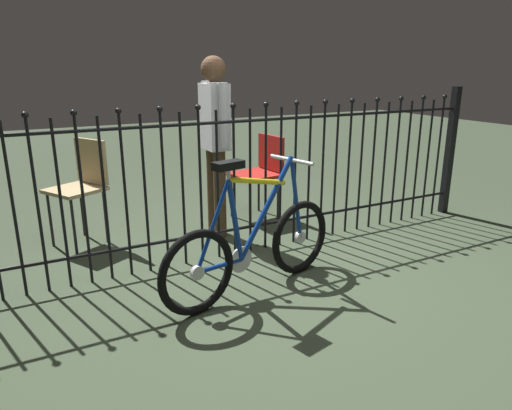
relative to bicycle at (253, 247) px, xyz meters
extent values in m
plane|color=#384531|center=(0.26, 0.01, -0.33)|extent=(20.00, 20.00, 0.00)
cylinder|color=black|center=(-1.40, 0.66, 0.27)|extent=(0.02, 0.02, 1.19)
cylinder|color=black|center=(-1.26, 0.66, 0.27)|extent=(0.02, 0.02, 1.19)
sphere|color=black|center=(-1.26, 0.66, 0.88)|extent=(0.05, 0.05, 0.05)
cylinder|color=black|center=(-1.11, 0.66, 0.27)|extent=(0.02, 0.02, 1.19)
cylinder|color=black|center=(-0.97, 0.66, 0.27)|extent=(0.02, 0.02, 1.19)
sphere|color=black|center=(-0.97, 0.66, 0.88)|extent=(0.05, 0.05, 0.05)
cylinder|color=black|center=(-0.83, 0.66, 0.27)|extent=(0.02, 0.02, 1.19)
cylinder|color=black|center=(-0.68, 0.66, 0.27)|extent=(0.02, 0.02, 1.19)
sphere|color=black|center=(-0.68, 0.66, 0.88)|extent=(0.05, 0.05, 0.05)
cylinder|color=black|center=(-0.54, 0.66, 0.27)|extent=(0.02, 0.02, 1.19)
cylinder|color=black|center=(-0.40, 0.66, 0.27)|extent=(0.02, 0.02, 1.19)
sphere|color=black|center=(-0.40, 0.66, 0.88)|extent=(0.05, 0.05, 0.05)
cylinder|color=black|center=(-0.25, 0.66, 0.27)|extent=(0.02, 0.02, 1.19)
cylinder|color=black|center=(-0.11, 0.66, 0.27)|extent=(0.02, 0.02, 1.19)
sphere|color=black|center=(-0.11, 0.66, 0.88)|extent=(0.05, 0.05, 0.05)
cylinder|color=black|center=(0.03, 0.66, 0.27)|extent=(0.02, 0.02, 1.19)
cylinder|color=black|center=(0.18, 0.66, 0.27)|extent=(0.02, 0.02, 1.19)
sphere|color=black|center=(0.18, 0.66, 0.88)|extent=(0.05, 0.05, 0.05)
cylinder|color=black|center=(0.32, 0.66, 0.27)|extent=(0.02, 0.02, 1.19)
cylinder|color=black|center=(0.46, 0.66, 0.27)|extent=(0.02, 0.02, 1.19)
sphere|color=black|center=(0.46, 0.66, 0.88)|extent=(0.05, 0.05, 0.05)
cylinder|color=black|center=(0.61, 0.66, 0.27)|extent=(0.02, 0.02, 1.19)
cylinder|color=black|center=(0.75, 0.66, 0.27)|extent=(0.02, 0.02, 1.19)
sphere|color=black|center=(0.75, 0.66, 0.88)|extent=(0.05, 0.05, 0.05)
cylinder|color=black|center=(0.89, 0.66, 0.27)|extent=(0.02, 0.02, 1.19)
cylinder|color=black|center=(1.04, 0.66, 0.27)|extent=(0.02, 0.02, 1.19)
sphere|color=black|center=(1.04, 0.66, 0.88)|extent=(0.05, 0.05, 0.05)
cylinder|color=black|center=(1.18, 0.66, 0.27)|extent=(0.02, 0.02, 1.19)
cylinder|color=black|center=(1.32, 0.66, 0.27)|extent=(0.02, 0.02, 1.19)
sphere|color=black|center=(1.32, 0.66, 0.88)|extent=(0.05, 0.05, 0.05)
cylinder|color=black|center=(1.47, 0.66, 0.27)|extent=(0.02, 0.02, 1.19)
cylinder|color=black|center=(1.61, 0.66, 0.27)|extent=(0.02, 0.02, 1.19)
sphere|color=black|center=(1.61, 0.66, 0.88)|extent=(0.05, 0.05, 0.05)
cylinder|color=black|center=(1.75, 0.66, 0.27)|extent=(0.02, 0.02, 1.19)
cylinder|color=black|center=(1.90, 0.66, 0.27)|extent=(0.02, 0.02, 1.19)
sphere|color=black|center=(1.90, 0.66, 0.88)|extent=(0.05, 0.05, 0.05)
cylinder|color=black|center=(2.04, 0.66, 0.27)|extent=(0.02, 0.02, 1.19)
cylinder|color=black|center=(2.18, 0.66, 0.27)|extent=(0.02, 0.02, 1.19)
sphere|color=black|center=(2.18, 0.66, 0.88)|extent=(0.05, 0.05, 0.05)
cylinder|color=black|center=(2.33, 0.66, 0.27)|extent=(0.02, 0.02, 1.19)
cylinder|color=black|center=(2.47, 0.66, 0.27)|extent=(0.02, 0.02, 1.19)
sphere|color=black|center=(2.47, 0.66, 0.88)|extent=(0.05, 0.05, 0.05)
cylinder|color=black|center=(0.26, 0.66, -0.11)|extent=(4.75, 0.03, 0.03)
cylinder|color=black|center=(0.26, 0.66, 0.76)|extent=(4.75, 0.03, 0.03)
cube|color=black|center=(2.63, 0.66, 0.33)|extent=(0.07, 0.07, 1.30)
torus|color=black|center=(-0.45, -0.11, -0.05)|extent=(0.55, 0.18, 0.56)
cylinder|color=silver|center=(-0.45, -0.11, -0.05)|extent=(0.10, 0.05, 0.09)
torus|color=black|center=(0.45, 0.11, -0.05)|extent=(0.55, 0.18, 0.56)
cylinder|color=silver|center=(0.45, 0.11, -0.05)|extent=(0.10, 0.05, 0.09)
cylinder|color=navy|center=(0.12, 0.03, 0.25)|extent=(0.49, 0.15, 0.66)
cylinder|color=yellow|center=(0.04, 0.01, 0.45)|extent=(0.48, 0.15, 0.14)
cylinder|color=navy|center=(-0.15, -0.04, 0.22)|extent=(0.13, 0.07, 0.57)
cylinder|color=navy|center=(-0.28, -0.07, -0.06)|extent=(0.35, 0.11, 0.04)
cylinder|color=navy|center=(-0.32, -0.08, 0.23)|extent=(0.28, 0.09, 0.56)
cylinder|color=navy|center=(0.40, 0.10, 0.26)|extent=(0.14, 0.06, 0.63)
cylinder|color=silver|center=(0.34, 0.08, 0.56)|extent=(0.03, 0.03, 0.02)
cylinder|color=silver|center=(0.34, 0.08, 0.55)|extent=(0.12, 0.39, 0.03)
cylinder|color=silver|center=(-0.20, -0.05, 0.54)|extent=(0.03, 0.03, 0.07)
cube|color=black|center=(-0.20, -0.05, 0.59)|extent=(0.22, 0.13, 0.05)
cylinder|color=silver|center=(-0.11, -0.03, -0.06)|extent=(0.18, 0.05, 0.18)
cylinder|color=black|center=(0.61, 1.24, -0.11)|extent=(0.02, 0.02, 0.44)
cylinder|color=black|center=(0.58, 1.58, -0.11)|extent=(0.02, 0.02, 0.44)
cylinder|color=black|center=(0.95, 1.28, -0.11)|extent=(0.02, 0.02, 0.44)
cylinder|color=black|center=(0.91, 1.62, -0.11)|extent=(0.02, 0.02, 0.44)
cube|color=#A51E19|center=(0.76, 1.43, 0.13)|extent=(0.47, 0.47, 0.03)
cube|color=#A51E19|center=(0.97, 1.46, 0.33)|extent=(0.08, 0.41, 0.35)
cylinder|color=black|center=(-0.99, 1.27, -0.09)|extent=(0.02, 0.02, 0.48)
cylinder|color=black|center=(-1.15, 1.55, -0.09)|extent=(0.02, 0.02, 0.48)
cylinder|color=black|center=(-0.71, 1.42, -0.09)|extent=(0.02, 0.02, 0.48)
cylinder|color=black|center=(-0.86, 1.71, -0.09)|extent=(0.02, 0.02, 0.48)
cube|color=tan|center=(-0.93, 1.49, 0.17)|extent=(0.54, 0.54, 0.03)
cube|color=tan|center=(-0.76, 1.58, 0.38)|extent=(0.21, 0.35, 0.38)
cylinder|color=#4C3823|center=(0.24, 1.09, 0.07)|extent=(0.11, 0.11, 0.80)
cylinder|color=#4C3823|center=(0.24, 1.25, 0.07)|extent=(0.11, 0.11, 0.80)
cube|color=silver|center=(0.24, 1.17, 0.75)|extent=(0.18, 0.30, 0.56)
cylinder|color=silver|center=(0.23, 0.97, 0.78)|extent=(0.08, 0.08, 0.54)
cylinder|color=silver|center=(0.24, 1.37, 0.78)|extent=(0.08, 0.08, 0.54)
sphere|color=brown|center=(0.24, 1.17, 1.15)|extent=(0.22, 0.22, 0.22)
camera|label=1|loc=(-1.36, -2.61, 1.18)|focal=32.78mm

